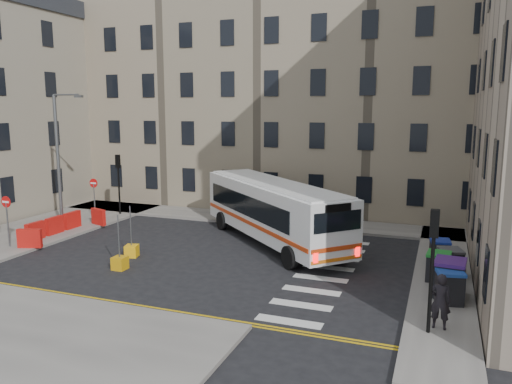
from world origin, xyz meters
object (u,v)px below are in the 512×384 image
Objects in this scene: bus at (273,209)px; pedestrian at (440,301)px; bollard_chevron at (120,263)px; wheelie_bin_e at (440,251)px; wheelie_bin_d at (450,262)px; wheelie_bin_a at (449,286)px; bollard_yellow at (132,251)px; wheelie_bin_c at (438,266)px; wheelie_bin_b at (449,278)px; streetlamp at (58,159)px.

bus is 12.29m from pedestrian.
wheelie_bin_e is at bearing 22.43° from bollard_chevron.
wheelie_bin_d is 0.69× the size of pedestrian.
wheelie_bin_a is 2.21× the size of bollard_chevron.
bus is 8.82m from wheelie_bin_e.
bollard_yellow is at bearing -171.62° from wheelie_bin_e.
bus is 9.44m from wheelie_bin_c.
wheelie_bin_d is 2.17× the size of bollard_yellow.
wheelie_bin_c reaches higher than bollard_yellow.
wheelie_bin_d is 15.08m from bollard_yellow.
wheelie_bin_c is 2.53m from wheelie_bin_e.
pedestrian is at bearing -83.53° from wheelie_bin_c.
wheelie_bin_a is at bearing -107.46° from wheelie_bin_d.
wheelie_bin_c reaches higher than wheelie_bin_e.
wheelie_bin_b reaches higher than bollard_chevron.
bollard_chevron is at bearing -33.32° from streetlamp.
wheelie_bin_c is at bearing 109.27° from wheelie_bin_b.
wheelie_bin_a is 0.92× the size of wheelie_bin_b.
wheelie_bin_b reaches higher than bollard_yellow.
streetlamp is 22.14m from wheelie_bin_e.
wheelie_bin_a is at bearing -93.54° from pedestrian.
bus reaches higher than bollard_chevron.
wheelie_bin_b reaches higher than wheelie_bin_e.
bollard_yellow is (-14.92, -2.15, -0.45)m from wheelie_bin_d.
wheelie_bin_c reaches higher than bollard_chevron.
wheelie_bin_c is 14.52m from bollard_yellow.
wheelie_bin_a is at bearing -4.27° from bollard_yellow.
wheelie_bin_c is at bearing -97.00° from wheelie_bin_e.
bus is 17.92× the size of bollard_chevron.
wheelie_bin_e is (-0.44, 1.69, -0.03)m from wheelie_bin_d.
wheelie_bin_d is at bearing 94.57° from wheelie_bin_b.
bollard_yellow is (-14.88, 0.42, -0.58)m from wheelie_bin_b.
bollard_chevron is at bearing 170.89° from wheelie_bin_a.
wheelie_bin_d is 1.14× the size of wheelie_bin_e.
bollard_yellow is (-14.85, 1.11, -0.48)m from wheelie_bin_a.
wheelie_bin_b is 14.32m from bollard_chevron.
streetlamp is 13.57× the size of bollard_yellow.
bus is 8.12× the size of wheelie_bin_a.
wheelie_bin_e is 0.60× the size of pedestrian.
wheelie_bin_c is (8.65, -3.61, -1.17)m from bus.
bollard_chevron is at bearing -4.47° from pedestrian.
wheelie_bin_a reaches higher than wheelie_bin_e.
wheelie_bin_b is at bearing 75.41° from wheelie_bin_a.
wheelie_bin_d is (0.47, 0.84, -0.01)m from wheelie_bin_c.
bus is 9.45× the size of wheelie_bin_e.
pedestrian is (0.10, -4.98, 0.34)m from wheelie_bin_c.
bollard_chevron is (8.00, -5.26, -4.04)m from streetlamp.
bollard_chevron is at bearing -161.75° from wheelie_bin_c.
wheelie_bin_c reaches higher than wheelie_bin_d.
wheelie_bin_a reaches higher than bollard_yellow.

